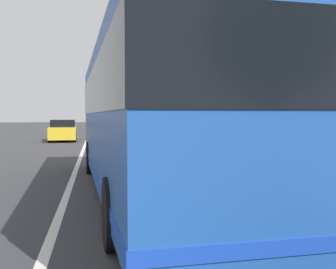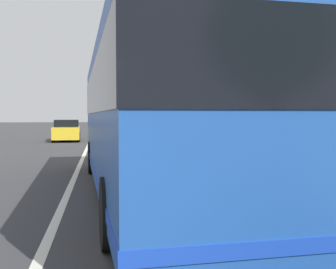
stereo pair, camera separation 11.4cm
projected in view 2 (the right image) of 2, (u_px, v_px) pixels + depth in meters
The scene contains 8 objects.
sidewalk_curb at pixel (306, 178), 11.32m from camera, with size 110.00×3.60×0.14m, color #9E998E.
lane_divider_line at pixel (70, 188), 10.27m from camera, with size 110.00×0.16×0.01m, color silver.
coach_bus at pixel (148, 114), 9.35m from camera, with size 11.84×3.12×3.24m.
car_ahead_same_lane at pixel (67, 131), 28.96m from camera, with size 4.35×2.02×1.52m.
car_oncoming at pixel (118, 130), 31.56m from camera, with size 4.35×2.09×1.43m.
car_behind_bus at pixel (113, 125), 45.23m from camera, with size 4.52×1.96×1.53m.
roadside_tree_far_block at pixel (246, 34), 16.99m from camera, with size 3.17×3.17×6.93m.
utility_pole at pixel (255, 68), 15.29m from camera, with size 0.26×0.26×7.24m, color slate.
Camera 2 is at (-0.47, -0.79, 1.84)m, focal length 43.31 mm.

